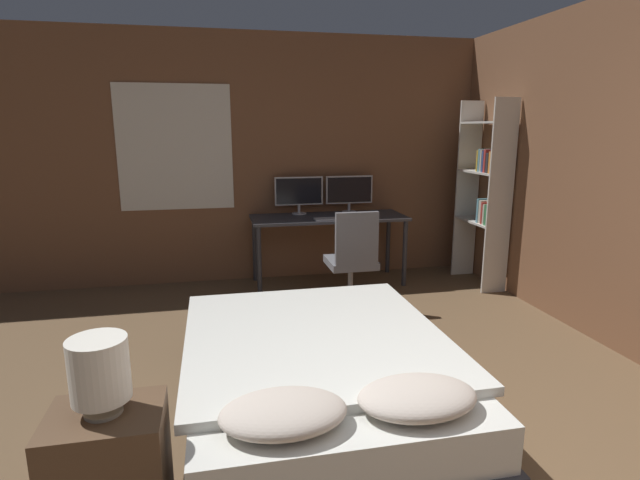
{
  "coord_description": "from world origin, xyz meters",
  "views": [
    {
      "loc": [
        -0.97,
        -1.27,
        1.7
      ],
      "look_at": [
        -0.09,
        2.84,
        0.75
      ],
      "focal_mm": 28.0,
      "sensor_mm": 36.0,
      "label": 1
    }
  ],
  "objects_px": {
    "office_chair": "(352,269)",
    "monitor_left": "(299,193)",
    "nightstand": "(110,475)",
    "bedside_lamp": "(99,370)",
    "computer_mouse": "(360,217)",
    "bookshelf": "(487,187)",
    "monitor_right": "(349,191)",
    "bed": "(319,381)",
    "keyboard": "(333,219)",
    "desk": "(329,224)"
  },
  "relations": [
    {
      "from": "monitor_left",
      "to": "keyboard",
      "type": "height_order",
      "value": "monitor_left"
    },
    {
      "from": "office_chair",
      "to": "desk",
      "type": "bearing_deg",
      "value": 93.8
    },
    {
      "from": "monitor_left",
      "to": "computer_mouse",
      "type": "xyz_separation_m",
      "value": [
        0.58,
        -0.43,
        -0.22
      ]
    },
    {
      "from": "bed",
      "to": "desk",
      "type": "bearing_deg",
      "value": 75.83
    },
    {
      "from": "bedside_lamp",
      "to": "bookshelf",
      "type": "bearing_deg",
      "value": 40.8
    },
    {
      "from": "nightstand",
      "to": "computer_mouse",
      "type": "height_order",
      "value": "computer_mouse"
    },
    {
      "from": "nightstand",
      "to": "desk",
      "type": "bearing_deg",
      "value": 62.74
    },
    {
      "from": "nightstand",
      "to": "keyboard",
      "type": "bearing_deg",
      "value": 61.13
    },
    {
      "from": "desk",
      "to": "bedside_lamp",
      "type": "bearing_deg",
      "value": -117.26
    },
    {
      "from": "nightstand",
      "to": "office_chair",
      "type": "bearing_deg",
      "value": 55.06
    },
    {
      "from": "desk",
      "to": "computer_mouse",
      "type": "xyz_separation_m",
      "value": [
        0.29,
        -0.21,
        0.1
      ]
    },
    {
      "from": "bed",
      "to": "nightstand",
      "type": "height_order",
      "value": "bed"
    },
    {
      "from": "computer_mouse",
      "to": "office_chair",
      "type": "height_order",
      "value": "office_chair"
    },
    {
      "from": "computer_mouse",
      "to": "bookshelf",
      "type": "bearing_deg",
      "value": -8.24
    },
    {
      "from": "bedside_lamp",
      "to": "monitor_left",
      "type": "bearing_deg",
      "value": 68.18
    },
    {
      "from": "bed",
      "to": "computer_mouse",
      "type": "bearing_deg",
      "value": 68.46
    },
    {
      "from": "nightstand",
      "to": "monitor_right",
      "type": "bearing_deg",
      "value": 60.48
    },
    {
      "from": "desk",
      "to": "office_chair",
      "type": "relative_size",
      "value": 1.77
    },
    {
      "from": "bed",
      "to": "bedside_lamp",
      "type": "relative_size",
      "value": 6.09
    },
    {
      "from": "bed",
      "to": "bedside_lamp",
      "type": "bearing_deg",
      "value": -147.61
    },
    {
      "from": "bed",
      "to": "office_chair",
      "type": "bearing_deg",
      "value": 68.77
    },
    {
      "from": "bed",
      "to": "desk",
      "type": "relative_size",
      "value": 1.16
    },
    {
      "from": "nightstand",
      "to": "bedside_lamp",
      "type": "distance_m",
      "value": 0.48
    },
    {
      "from": "desk",
      "to": "monitor_right",
      "type": "height_order",
      "value": "monitor_right"
    },
    {
      "from": "nightstand",
      "to": "bookshelf",
      "type": "distance_m",
      "value": 4.45
    },
    {
      "from": "monitor_left",
      "to": "office_chair",
      "type": "relative_size",
      "value": 0.57
    },
    {
      "from": "computer_mouse",
      "to": "bedside_lamp",
      "type": "bearing_deg",
      "value": -122.85
    },
    {
      "from": "bedside_lamp",
      "to": "computer_mouse",
      "type": "xyz_separation_m",
      "value": [
        1.97,
        3.06,
        0.01
      ]
    },
    {
      "from": "monitor_right",
      "to": "nightstand",
      "type": "bearing_deg",
      "value": -119.52
    },
    {
      "from": "nightstand",
      "to": "keyboard",
      "type": "distance_m",
      "value": 3.52
    },
    {
      "from": "keyboard",
      "to": "computer_mouse",
      "type": "relative_size",
      "value": 5.67
    },
    {
      "from": "office_chair",
      "to": "monitor_left",
      "type": "bearing_deg",
      "value": 108.85
    },
    {
      "from": "monitor_right",
      "to": "bedside_lamp",
      "type": "bearing_deg",
      "value": -119.52
    },
    {
      "from": "keyboard",
      "to": "bed",
      "type": "bearing_deg",
      "value": -105.37
    },
    {
      "from": "computer_mouse",
      "to": "bed",
      "type": "bearing_deg",
      "value": -111.54
    },
    {
      "from": "bedside_lamp",
      "to": "monitor_right",
      "type": "bearing_deg",
      "value": 60.48
    },
    {
      "from": "monitor_left",
      "to": "bedside_lamp",
      "type": "bearing_deg",
      "value": -111.82
    },
    {
      "from": "nightstand",
      "to": "bookshelf",
      "type": "xyz_separation_m",
      "value": [
        3.32,
        2.86,
        0.8
      ]
    },
    {
      "from": "desk",
      "to": "office_chair",
      "type": "distance_m",
      "value": 0.84
    },
    {
      "from": "computer_mouse",
      "to": "keyboard",
      "type": "bearing_deg",
      "value": 180.0
    },
    {
      "from": "bed",
      "to": "bookshelf",
      "type": "xyz_separation_m",
      "value": [
        2.29,
        2.21,
        0.83
      ]
    },
    {
      "from": "bed",
      "to": "bookshelf",
      "type": "distance_m",
      "value": 3.29
    },
    {
      "from": "nightstand",
      "to": "monitor_left",
      "type": "distance_m",
      "value": 3.82
    },
    {
      "from": "bedside_lamp",
      "to": "keyboard",
      "type": "xyz_separation_m",
      "value": [
        1.69,
        3.06,
        0.0
      ]
    },
    {
      "from": "monitor_left",
      "to": "desk",
      "type": "bearing_deg",
      "value": -36.82
    },
    {
      "from": "monitor_right",
      "to": "computer_mouse",
      "type": "height_order",
      "value": "monitor_right"
    },
    {
      "from": "monitor_left",
      "to": "monitor_right",
      "type": "relative_size",
      "value": 1.0
    },
    {
      "from": "desk",
      "to": "bed",
      "type": "bearing_deg",
      "value": -104.17
    },
    {
      "from": "bedside_lamp",
      "to": "computer_mouse",
      "type": "relative_size",
      "value": 4.58
    },
    {
      "from": "bookshelf",
      "to": "office_chair",
      "type": "bearing_deg",
      "value": -166.62
    }
  ]
}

